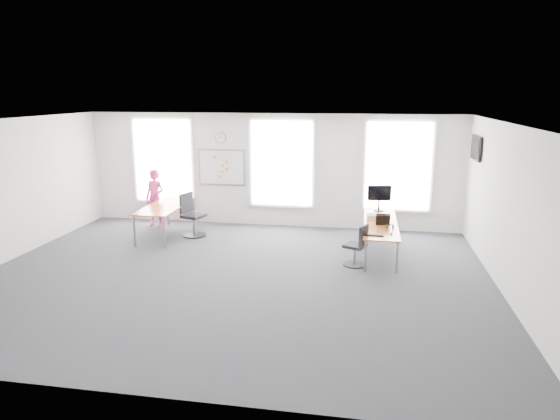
% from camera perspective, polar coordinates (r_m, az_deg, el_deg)
% --- Properties ---
extents(floor, '(10.00, 10.00, 0.00)m').
position_cam_1_polar(floor, '(9.92, -5.41, -7.62)').
color(floor, '#242429').
rests_on(floor, ground).
extents(ceiling, '(10.00, 10.00, 0.00)m').
position_cam_1_polar(ceiling, '(9.28, -5.83, 9.95)').
color(ceiling, silver).
rests_on(ceiling, ground).
extents(wall_back, '(10.00, 0.00, 10.00)m').
position_cam_1_polar(wall_back, '(13.32, -1.06, 4.55)').
color(wall_back, white).
rests_on(wall_back, ground).
extents(wall_front, '(10.00, 0.00, 10.00)m').
position_cam_1_polar(wall_front, '(5.88, -16.02, -7.49)').
color(wall_front, white).
rests_on(wall_front, ground).
extents(wall_right, '(0.00, 10.00, 10.00)m').
position_cam_1_polar(wall_right, '(9.50, 24.91, -0.32)').
color(wall_right, white).
rests_on(wall_right, ground).
extents(window_left, '(1.60, 0.06, 2.20)m').
position_cam_1_polar(window_left, '(14.13, -13.18, 5.53)').
color(window_left, silver).
rests_on(window_left, wall_back).
extents(window_mid, '(1.60, 0.06, 2.20)m').
position_cam_1_polar(window_mid, '(13.21, 0.19, 5.35)').
color(window_mid, silver).
rests_on(window_mid, wall_back).
extents(window_right, '(1.60, 0.06, 2.20)m').
position_cam_1_polar(window_right, '(13.05, 13.34, 4.90)').
color(window_right, silver).
rests_on(window_right, wall_back).
extents(desk_right, '(0.74, 2.78, 0.68)m').
position_cam_1_polar(desk_right, '(11.42, 11.39, -1.66)').
color(desk_right, '#BE622F').
rests_on(desk_right, ground).
extents(desk_left, '(0.86, 2.15, 0.78)m').
position_cam_1_polar(desk_left, '(12.77, -12.94, 0.24)').
color(desk_left, '#BE622F').
rests_on(desk_left, ground).
extents(chair_right, '(0.53, 0.53, 0.88)m').
position_cam_1_polar(chair_right, '(10.49, 8.83, -4.30)').
color(chair_right, black).
rests_on(chair_right, ground).
extents(chair_left, '(0.62, 0.62, 1.08)m').
position_cam_1_polar(chair_left, '(12.69, -10.05, -0.83)').
color(chair_left, black).
rests_on(chair_left, ground).
extents(person, '(0.64, 0.50, 1.55)m').
position_cam_1_polar(person, '(13.72, -14.10, 1.32)').
color(person, '#D62D7F').
rests_on(person, ground).
extents(whiteboard, '(1.20, 0.03, 0.90)m').
position_cam_1_polar(whiteboard, '(13.60, -6.70, 4.86)').
color(whiteboard, white).
rests_on(whiteboard, wall_back).
extents(wall_clock, '(0.30, 0.04, 0.30)m').
position_cam_1_polar(wall_clock, '(13.51, -6.79, 8.21)').
color(wall_clock, gray).
rests_on(wall_clock, wall_back).
extents(tv, '(0.06, 0.90, 0.55)m').
position_cam_1_polar(tv, '(12.24, 21.53, 6.62)').
color(tv, black).
rests_on(tv, wall_right).
extents(keyboard, '(0.42, 0.17, 0.02)m').
position_cam_1_polar(keyboard, '(10.39, 10.65, -2.81)').
color(keyboard, black).
rests_on(keyboard, desk_right).
extents(mouse, '(0.09, 0.12, 0.04)m').
position_cam_1_polar(mouse, '(10.52, 12.61, -2.66)').
color(mouse, black).
rests_on(mouse, desk_right).
extents(lens_cap, '(0.07, 0.07, 0.01)m').
position_cam_1_polar(lens_cap, '(10.78, 12.06, -2.32)').
color(lens_cap, black).
rests_on(lens_cap, desk_right).
extents(headphones, '(0.17, 0.09, 0.10)m').
position_cam_1_polar(headphones, '(10.97, 12.42, -1.84)').
color(headphones, black).
rests_on(headphones, desk_right).
extents(laptop_sleeve, '(0.31, 0.18, 0.25)m').
position_cam_1_polar(laptop_sleeve, '(11.18, 11.68, -1.11)').
color(laptop_sleeve, black).
rests_on(laptop_sleeve, desk_right).
extents(paper_stack, '(0.37, 0.29, 0.12)m').
position_cam_1_polar(paper_stack, '(11.66, 10.79, -0.78)').
color(paper_stack, beige).
rests_on(paper_stack, desk_right).
extents(monitor, '(0.57, 0.23, 0.64)m').
position_cam_1_polar(monitor, '(12.46, 11.28, 1.63)').
color(monitor, black).
rests_on(monitor, desk_right).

